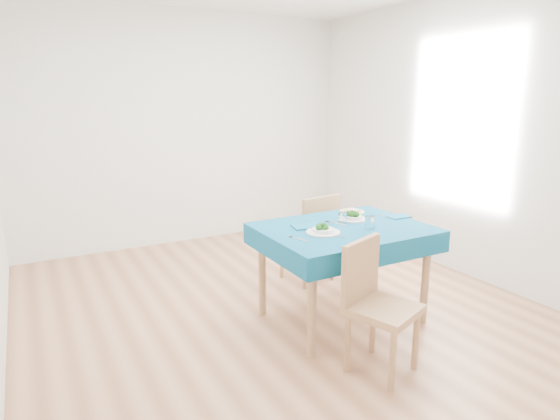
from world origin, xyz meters
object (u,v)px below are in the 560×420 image
bowl_far (353,216)px  side_plate (352,212)px  chair_far (307,226)px  bowl_near (323,228)px  table (342,273)px  chair_near (384,300)px

bowl_far → side_plate: size_ratio=1.09×
chair_far → bowl_far: 0.75m
side_plate → bowl_far: bearing=-126.8°
bowl_near → side_plate: (0.57, 0.40, -0.03)m
table → bowl_near: size_ratio=4.98×
chair_near → chair_far: bearing=54.9°
table → chair_near: bearing=-106.4°
bowl_near → chair_far: bearing=64.3°
chair_far → table: bearing=68.2°
chair_far → bowl_near: 1.03m
table → bowl_near: 0.48m
chair_far → bowl_far: chair_far is taller
chair_near → bowl_near: 0.73m
table → bowl_far: (0.19, 0.14, 0.41)m
chair_far → bowl_far: size_ratio=4.63×
table → chair_near: chair_near is taller
bowl_far → side_plate: bowl_far is taller
table → chair_far: size_ratio=1.17×
chair_near → chair_far: 1.62m
bowl_near → bowl_far: bowl_near is taller
chair_near → bowl_near: chair_near is taller
bowl_near → side_plate: size_ratio=1.18×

